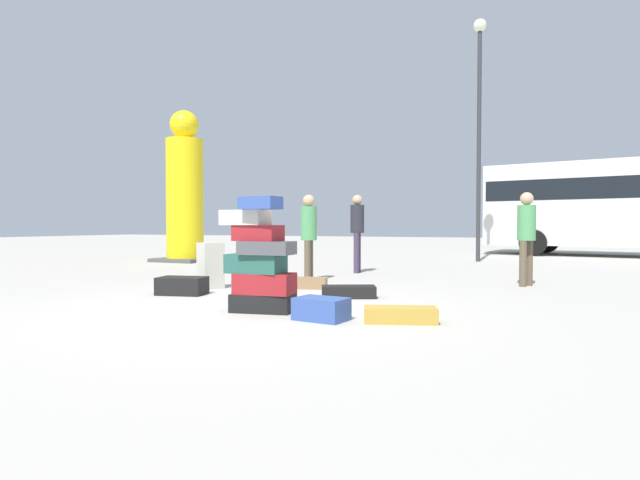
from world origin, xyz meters
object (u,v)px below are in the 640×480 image
(suitcase_brown_white_trunk, at_px, (310,283))
(suitcase_tan_right_side, at_px, (400,315))
(suitcase_tower, at_px, (260,263))
(suitcase_cream_foreground_near, at_px, (211,266))
(yellow_dummy_statue, at_px, (185,194))
(suitcase_navy_upright_blue, at_px, (321,309))
(person_tourist_with_camera, at_px, (526,230))
(suitcase_black_behind_tower, at_px, (182,286))
(person_passerby_in_red, at_px, (357,226))
(lamp_post, at_px, (479,107))
(person_bearded_onlooker, at_px, (309,230))
(suitcase_black_left_side, at_px, (349,292))

(suitcase_brown_white_trunk, distance_m, suitcase_tan_right_side, 3.16)
(suitcase_tower, distance_m, suitcase_cream_foreground_near, 2.52)
(yellow_dummy_statue, bearing_deg, suitcase_cream_foreground_near, -48.68)
(suitcase_navy_upright_blue, distance_m, person_tourist_with_camera, 4.81)
(suitcase_tower, distance_m, suitcase_black_behind_tower, 2.10)
(suitcase_brown_white_trunk, distance_m, person_passerby_in_red, 3.14)
(suitcase_cream_foreground_near, relative_size, person_tourist_with_camera, 0.47)
(suitcase_black_behind_tower, bearing_deg, suitcase_navy_upright_blue, -34.69)
(lamp_post, bearing_deg, suitcase_tower, -97.98)
(person_passerby_in_red, bearing_deg, person_tourist_with_camera, 61.40)
(suitcase_black_behind_tower, bearing_deg, yellow_dummy_statue, 114.75)
(suitcase_black_behind_tower, height_order, person_bearded_onlooker, person_bearded_onlooker)
(suitcase_cream_foreground_near, height_order, person_bearded_onlooker, person_bearded_onlooker)
(suitcase_navy_upright_blue, distance_m, person_bearded_onlooker, 4.09)
(suitcase_brown_white_trunk, relative_size, lamp_post, 0.08)
(suitcase_brown_white_trunk, xyz_separation_m, person_passerby_in_red, (-0.22, 2.99, 0.93))
(suitcase_tan_right_side, height_order, lamp_post, lamp_post)
(suitcase_navy_upright_blue, distance_m, suitcase_black_behind_tower, 2.96)
(suitcase_tan_right_side, relative_size, suitcase_black_left_side, 1.01)
(person_bearded_onlooker, bearing_deg, person_tourist_with_camera, 88.73)
(person_passerby_in_red, bearing_deg, suitcase_navy_upright_blue, 6.12)
(suitcase_tan_right_side, relative_size, person_bearded_onlooker, 0.48)
(suitcase_black_behind_tower, distance_m, yellow_dummy_statue, 7.67)
(suitcase_tower, relative_size, yellow_dummy_statue, 0.32)
(suitcase_black_behind_tower, distance_m, person_bearded_onlooker, 2.78)
(suitcase_brown_white_trunk, xyz_separation_m, person_bearded_onlooker, (-0.50, 1.03, 0.87))
(suitcase_navy_upright_blue, distance_m, lamp_post, 11.12)
(suitcase_tower, height_order, suitcase_black_left_side, suitcase_tower)
(person_passerby_in_red, distance_m, yellow_dummy_statue, 6.04)
(suitcase_brown_white_trunk, bearing_deg, person_bearded_onlooker, 100.10)
(suitcase_tower, xyz_separation_m, person_bearded_onlooker, (-0.89, 3.37, 0.37))
(suitcase_navy_upright_blue, distance_m, yellow_dummy_statue, 10.28)
(yellow_dummy_statue, bearing_deg, person_tourist_with_camera, -16.28)
(suitcase_tan_right_side, bearing_deg, suitcase_tower, 161.19)
(suitcase_navy_upright_blue, relative_size, suitcase_cream_foreground_near, 0.74)
(suitcase_brown_white_trunk, bearing_deg, suitcase_tan_right_side, -63.30)
(suitcase_black_behind_tower, relative_size, lamp_post, 0.10)
(suitcase_tower, distance_m, person_passerby_in_red, 5.37)
(suitcase_navy_upright_blue, xyz_separation_m, lamp_post, (0.51, 10.25, 4.30))
(suitcase_tower, xyz_separation_m, suitcase_black_left_side, (0.56, 1.55, -0.50))
(suitcase_tower, height_order, lamp_post, lamp_post)
(suitcase_cream_foreground_near, distance_m, person_tourist_with_camera, 5.36)
(suitcase_tower, distance_m, suitcase_navy_upright_blue, 1.03)
(person_tourist_with_camera, xyz_separation_m, person_passerby_in_red, (-3.48, 1.23, 0.07))
(suitcase_cream_foreground_near, bearing_deg, suitcase_tan_right_side, 0.03)
(suitcase_brown_white_trunk, relative_size, suitcase_tan_right_side, 0.70)
(suitcase_black_left_side, distance_m, lamp_post, 9.56)
(person_passerby_in_red, bearing_deg, suitcase_brown_white_trunk, -4.94)
(suitcase_brown_white_trunk, xyz_separation_m, suitcase_black_left_side, (0.96, -0.78, -0.00))
(suitcase_brown_white_trunk, height_order, suitcase_tan_right_side, suitcase_brown_white_trunk)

